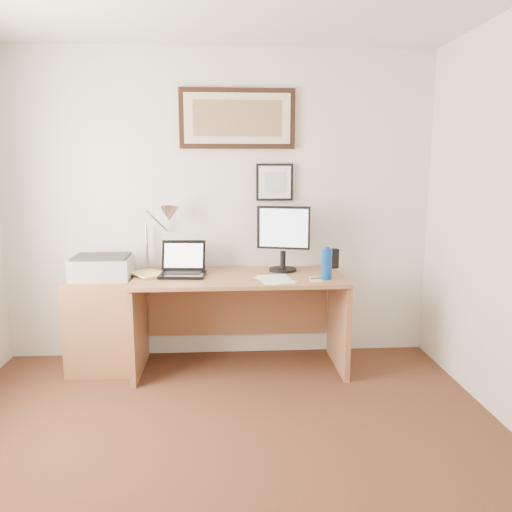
{
  "coord_description": "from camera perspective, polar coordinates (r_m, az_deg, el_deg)",
  "views": [
    {
      "loc": [
        0.04,
        -2.1,
        1.57
      ],
      "look_at": [
        0.26,
        1.43,
        0.94
      ],
      "focal_mm": 35.0,
      "sensor_mm": 36.0,
      "label": 1
    }
  ],
  "objects": [
    {
      "name": "marker_pen",
      "position": [
        3.77,
        7.05,
        -2.4
      ],
      "size": [
        0.14,
        0.06,
        0.02
      ],
      "primitive_type": "cylinder",
      "rotation": [
        0.0,
        1.57,
        0.35
      ],
      "color": "white",
      "rests_on": "desk"
    },
    {
      "name": "side_cabinet",
      "position": [
        4.09,
        -17.19,
        -7.51
      ],
      "size": [
        0.5,
        0.4,
        0.73
      ],
      "primitive_type": "cube",
      "color": "brown",
      "rests_on": "floor"
    },
    {
      "name": "sticky_pad",
      "position": [
        3.65,
        6.89,
        -2.85
      ],
      "size": [
        0.08,
        0.08,
        0.01
      ],
      "primitive_type": "cube",
      "rotation": [
        0.0,
        0.0,
        0.06
      ],
      "color": "#D9C866",
      "rests_on": "desk"
    },
    {
      "name": "floor",
      "position": [
        2.63,
        -4.18,
        -26.64
      ],
      "size": [
        4.0,
        4.0,
        0.0
      ],
      "primitive_type": "plane",
      "color": "#4B291A",
      "rests_on": "ground"
    },
    {
      "name": "paper_sheet_b",
      "position": [
        3.7,
        2.23,
        -2.67
      ],
      "size": [
        0.26,
        0.35,
        0.0
      ],
      "primitive_type": "cube",
      "rotation": [
        0.0,
        0.0,
        0.12
      ],
      "color": "white",
      "rests_on": "desk"
    },
    {
      "name": "lcd_monitor",
      "position": [
        3.95,
        3.14,
        2.39
      ],
      "size": [
        0.41,
        0.22,
        0.52
      ],
      "color": "black",
      "rests_on": "desk"
    },
    {
      "name": "printer",
      "position": [
        3.99,
        -17.17,
        -1.21
      ],
      "size": [
        0.44,
        0.34,
        0.18
      ],
      "color": "#A6A6A8",
      "rests_on": "side_cabinet"
    },
    {
      "name": "paper_sheet_a",
      "position": [
        3.7,
        2.15,
        -2.7
      ],
      "size": [
        0.32,
        0.36,
        0.0
      ],
      "primitive_type": "cube",
      "rotation": [
        0.0,
        0.0,
        0.47
      ],
      "color": "white",
      "rests_on": "desk"
    },
    {
      "name": "desk_lamp",
      "position": [
        3.96,
        -10.14,
        4.41
      ],
      "size": [
        0.29,
        0.27,
        0.53
      ],
      "color": "silver",
      "rests_on": "desk"
    },
    {
      "name": "desk",
      "position": [
        3.97,
        -1.91,
        -5.33
      ],
      "size": [
        1.6,
        0.7,
        0.75
      ],
      "color": "brown",
      "rests_on": "floor"
    },
    {
      "name": "laptop",
      "position": [
        3.87,
        -8.34,
        -1.34
      ],
      "size": [
        0.36,
        0.32,
        0.26
      ],
      "color": "black",
      "rests_on": "desk"
    },
    {
      "name": "water_bottle",
      "position": [
        3.73,
        8.07,
        -0.95
      ],
      "size": [
        0.08,
        0.08,
        0.22
      ],
      "primitive_type": "cylinder",
      "color": "#0B3E97",
      "rests_on": "desk"
    },
    {
      "name": "wall_back",
      "position": [
        4.12,
        -4.19,
        5.63
      ],
      "size": [
        3.5,
        0.02,
        2.5
      ],
      "primitive_type": "cube",
      "color": "silver",
      "rests_on": "ground"
    },
    {
      "name": "bottle_cap",
      "position": [
        3.71,
        8.12,
        0.89
      ],
      "size": [
        0.04,
        0.04,
        0.02
      ],
      "primitive_type": "cylinder",
      "color": "#0B3E97",
      "rests_on": "water_bottle"
    },
    {
      "name": "book",
      "position": [
        3.87,
        -13.5,
        -2.25
      ],
      "size": [
        0.33,
        0.35,
        0.02
      ],
      "primitive_type": "imported",
      "rotation": [
        0.0,
        0.0,
        0.64
      ],
      "color": "#E1DE6A",
      "rests_on": "desk"
    },
    {
      "name": "picture_large",
      "position": [
        4.1,
        -2.15,
        15.43
      ],
      "size": [
        0.92,
        0.04,
        0.47
      ],
      "color": "black",
      "rests_on": "wall_back"
    },
    {
      "name": "speaker",
      "position": [
        4.15,
        8.87,
        -0.28
      ],
      "size": [
        0.08,
        0.07,
        0.16
      ],
      "primitive_type": "cube",
      "rotation": [
        0.0,
        0.0,
        0.11
      ],
      "color": "black",
      "rests_on": "desk"
    },
    {
      "name": "picture_small",
      "position": [
        4.1,
        2.14,
        8.43
      ],
      "size": [
        0.3,
        0.03,
        0.3
      ],
      "color": "black",
      "rests_on": "wall_back"
    }
  ]
}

